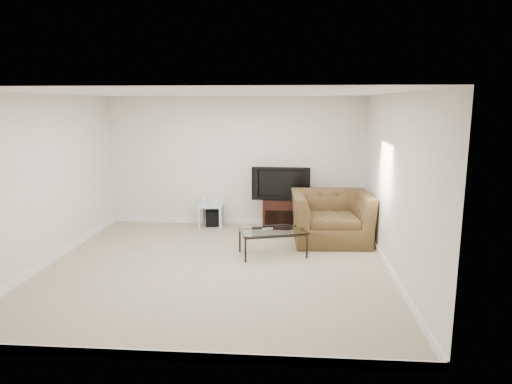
# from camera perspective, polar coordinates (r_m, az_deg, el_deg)

# --- Properties ---
(floor) EXTENTS (5.00, 5.00, 0.00)m
(floor) POSITION_cam_1_polar(r_m,az_deg,el_deg) (6.80, -5.04, -9.33)
(floor) COLOR tan
(floor) RESTS_ON ground
(ceiling) EXTENTS (5.00, 5.00, 0.00)m
(ceiling) POSITION_cam_1_polar(r_m,az_deg,el_deg) (6.38, -5.42, 12.22)
(ceiling) COLOR white
(ceiling) RESTS_ON ground
(wall_back) EXTENTS (5.00, 0.02, 2.50)m
(wall_back) POSITION_cam_1_polar(r_m,az_deg,el_deg) (8.93, -2.58, 3.83)
(wall_back) COLOR silver
(wall_back) RESTS_ON ground
(wall_left) EXTENTS (0.02, 5.00, 2.50)m
(wall_left) POSITION_cam_1_polar(r_m,az_deg,el_deg) (7.32, -24.92, 1.25)
(wall_left) COLOR silver
(wall_left) RESTS_ON ground
(wall_right) EXTENTS (0.02, 5.00, 2.50)m
(wall_right) POSITION_cam_1_polar(r_m,az_deg,el_deg) (6.55, 16.91, 0.78)
(wall_right) COLOR silver
(wall_right) RESTS_ON ground
(plate_back) EXTENTS (0.12, 0.02, 0.12)m
(plate_back) POSITION_cam_1_polar(r_m,az_deg,el_deg) (9.19, -11.31, 3.83)
(plate_back) COLOR white
(plate_back) RESTS_ON wall_back
(plate_right_switch) EXTENTS (0.02, 0.09, 0.13)m
(plate_right_switch) POSITION_cam_1_polar(r_m,az_deg,el_deg) (8.09, 14.41, 2.77)
(plate_right_switch) COLOR white
(plate_right_switch) RESTS_ON wall_right
(plate_right_outlet) EXTENTS (0.02, 0.08, 0.12)m
(plate_right_outlet) POSITION_cam_1_polar(r_m,az_deg,el_deg) (7.99, 14.46, -4.30)
(plate_right_outlet) COLOR white
(plate_right_outlet) RESTS_ON wall_right
(tv_stand) EXTENTS (0.68, 0.47, 0.57)m
(tv_stand) POSITION_cam_1_polar(r_m,az_deg,el_deg) (8.82, 3.13, -2.65)
(tv_stand) COLOR black
(tv_stand) RESTS_ON floor
(dvd_player) EXTENTS (0.34, 0.24, 0.05)m
(dvd_player) POSITION_cam_1_polar(r_m,az_deg,el_deg) (8.74, 3.13, -1.51)
(dvd_player) COLOR black
(dvd_player) RESTS_ON tv_stand
(television) EXTENTS (1.03, 0.23, 0.63)m
(television) POSITION_cam_1_polar(r_m,az_deg,el_deg) (8.67, 3.16, 1.16)
(television) COLOR black
(television) RESTS_ON tv_stand
(side_table) EXTENTS (0.47, 0.47, 0.44)m
(side_table) POSITION_cam_1_polar(r_m,az_deg,el_deg) (8.97, -5.62, -2.89)
(side_table) COLOR silver
(side_table) RESTS_ON floor
(subwoofer) EXTENTS (0.33, 0.33, 0.28)m
(subwoofer) POSITION_cam_1_polar(r_m,az_deg,el_deg) (8.99, -5.43, -3.26)
(subwoofer) COLOR black
(subwoofer) RESTS_ON floor
(game_console) EXTENTS (0.05, 0.15, 0.20)m
(game_console) POSITION_cam_1_polar(r_m,az_deg,el_deg) (8.89, -6.37, -0.91)
(game_console) COLOR white
(game_console) RESTS_ON side_table
(game_case) EXTENTS (0.07, 0.13, 0.17)m
(game_case) POSITION_cam_1_polar(r_m,az_deg,el_deg) (8.87, -5.33, -1.01)
(game_case) COLOR silver
(game_case) RESTS_ON side_table
(recliner) EXTENTS (1.37, 0.93, 1.16)m
(recliner) POSITION_cam_1_polar(r_m,az_deg,el_deg) (7.95, 9.41, -2.10)
(recliner) COLOR brown
(recliner) RESTS_ON floor
(coffee_table) EXTENTS (1.16, 0.85, 0.41)m
(coffee_table) POSITION_cam_1_polar(r_m,az_deg,el_deg) (7.24, 2.10, -6.34)
(coffee_table) COLOR black
(coffee_table) RESTS_ON floor
(remote) EXTENTS (0.17, 0.09, 0.02)m
(remote) POSITION_cam_1_polar(r_m,az_deg,el_deg) (7.23, 1.46, -4.59)
(remote) COLOR #B2B2B7
(remote) RESTS_ON coffee_table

